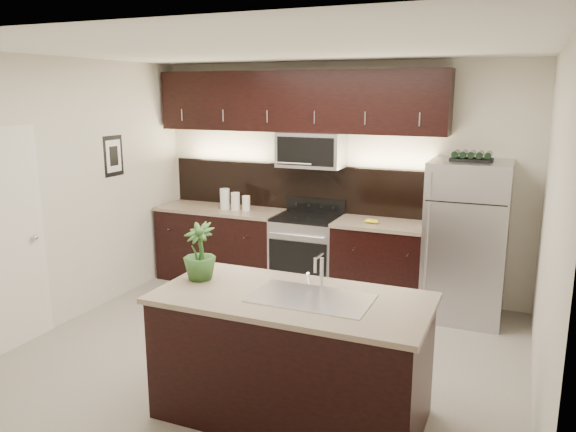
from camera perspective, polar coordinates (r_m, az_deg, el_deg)
The scene contains 12 objects.
ground at distance 5.31m, azimuth -2.22°, elevation -13.85°, with size 4.50×4.50×0.00m, color gray.
room_walls at distance 4.82m, azimuth -3.78°, elevation 4.59°, with size 4.52×4.02×2.71m.
counter_run at distance 6.76m, azimuth 0.33°, elevation -3.71°, with size 3.51×0.65×0.94m.
upper_fixtures at distance 6.62m, azimuth 1.06°, elevation 10.61°, with size 3.49×0.40×1.66m.
island at distance 4.22m, azimuth 0.37°, elevation -14.05°, with size 1.96×0.96×0.94m.
sink_faucet at distance 3.98m, azimuth 2.45°, elevation -8.11°, with size 0.84×0.50×0.28m.
refrigerator at distance 6.14m, azimuth 17.62°, elevation -2.43°, with size 0.81×0.73×1.67m, color #B2B2B7.
wine_rack at distance 5.99m, azimuth 18.18°, elevation 5.76°, with size 0.41×0.26×0.10m.
plant at distance 4.36m, azimuth -8.99°, elevation -3.58°, with size 0.25×0.25×0.44m, color #2E5923.
canisters at distance 6.91m, azimuth -5.62°, elevation 1.56°, with size 0.38×0.14×0.26m.
french_press at distance 6.15m, azimuth 14.28°, elevation -0.13°, with size 0.11×0.11×0.31m.
bananas at distance 6.27m, azimuth 8.17°, elevation -0.47°, with size 0.16×0.12×0.05m, color yellow.
Camera 1 is at (2.04, -4.30, 2.36)m, focal length 35.00 mm.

